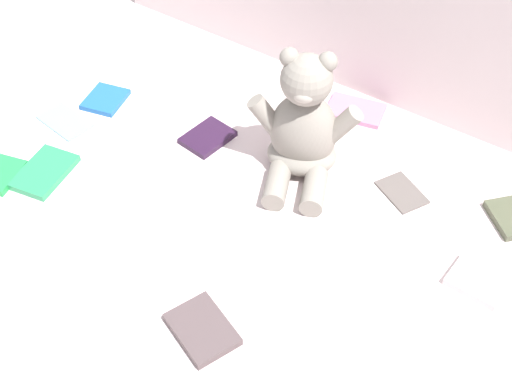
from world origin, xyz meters
The scene contains 10 objects.
ground_plane centered at (0.00, 0.00, 0.00)m, with size 3.20×3.20×0.00m, color silver.
teddy_bear centered at (-0.03, 0.09, 0.11)m, with size 0.23×0.24×0.28m.
book_case_1 centered at (0.19, 0.15, 0.00)m, with size 0.07×0.10×0.01m, color #5C5551.
book_case_3 centered at (-0.55, -0.09, 0.00)m, with size 0.07×0.12×0.01m, color #84AFDD.
book_case_4 centered at (-0.52, 0.02, 0.01)m, with size 0.08×0.10×0.01m, color #2161AE.
book_case_5 centered at (-0.24, 0.05, 0.01)m, with size 0.08×0.11×0.01m, color #2B1731.
book_case_6 centered at (0.40, 0.01, 0.01)m, with size 0.08×0.10×0.02m, color silver.
book_case_7 centered at (0.05, -0.35, 0.01)m, with size 0.09×0.12×0.02m, color #524345.
book_case_8 centered at (-0.02, 0.32, 0.01)m, with size 0.09×0.13×0.01m, color #B3739B.
book_case_9 centered at (-0.46, -0.23, 0.01)m, with size 0.09×0.13×0.01m, color #2C945C.
Camera 1 is at (0.49, -0.83, 1.02)m, focal length 48.26 mm.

